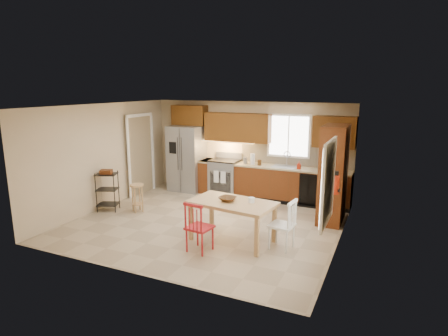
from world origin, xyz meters
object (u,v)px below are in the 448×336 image
object	(u,v)px
bar_stool	(137,198)
soap_bottle	(299,165)
table_bowl	(227,201)
table_jar	(251,201)
chair_white	(282,224)
fire_extinguisher	(336,185)
chair_red	(200,226)
pantry	(333,174)
refrigerator	(187,158)
dining_table	(232,222)
utility_cart	(108,191)
range_stove	(225,177)

from	to	relation	value
bar_stool	soap_bottle	bearing A→B (deg)	53.07
table_bowl	table_jar	world-z (taller)	table_jar
chair_white	bar_stool	bearing A→B (deg)	87.85
table_jar	fire_extinguisher	bearing A→B (deg)	27.44
chair_red	bar_stool	size ratio (longest dim) A/B	1.40
pantry	chair_white	bearing A→B (deg)	-108.08
refrigerator	soap_bottle	size ratio (longest dim) A/B	9.53
fire_extinguisher	table_jar	bearing A→B (deg)	-152.56
bar_stool	chair_white	bearing A→B (deg)	10.86
refrigerator	table_jar	size ratio (longest dim) A/B	13.46
refrigerator	chair_red	bearing A→B (deg)	-57.09
dining_table	pantry	bearing A→B (deg)	57.78
dining_table	table_jar	size ratio (longest dim) A/B	11.63
dining_table	bar_stool	distance (m)	2.78
dining_table	utility_cart	world-z (taller)	utility_cart
table_bowl	utility_cart	xyz separation A→B (m)	(-3.29, 0.43, -0.31)
soap_bottle	chair_white	world-z (taller)	soap_bottle
chair_red	chair_white	bearing A→B (deg)	35.57
dining_table	chair_red	size ratio (longest dim) A/B	1.70
chair_white	soap_bottle	bearing A→B (deg)	14.66
refrigerator	soap_bottle	xyz separation A→B (m)	(3.18, -0.02, 0.09)
fire_extinguisher	utility_cart	distance (m)	5.18
fire_extinguisher	table_jar	size ratio (longest dim) A/B	2.66
fire_extinguisher	table_jar	xyz separation A→B (m)	(-1.40, -0.73, -0.29)
refrigerator	bar_stool	xyz separation A→B (m)	(-0.11, -2.15, -0.58)
refrigerator	fire_extinguisher	world-z (taller)	refrigerator
chair_white	utility_cart	size ratio (longest dim) A/B	0.99
range_stove	refrigerator	bearing A→B (deg)	-177.01
pantry	table_bowl	distance (m)	2.51
refrigerator	table_jar	world-z (taller)	refrigerator
pantry	fire_extinguisher	world-z (taller)	pantry
table_bowl	pantry	bearing A→B (deg)	48.77
refrigerator	pantry	bearing A→B (deg)	-12.62
utility_cart	pantry	bearing A→B (deg)	-6.08
pantry	bar_stool	size ratio (longest dim) A/B	3.18
table_jar	table_bowl	bearing A→B (deg)	-167.47
soap_bottle	chair_red	size ratio (longest dim) A/B	0.21
bar_stool	range_stove	bearing A→B (deg)	80.50
table_bowl	table_jar	distance (m)	0.45
fire_extinguisher	chair_red	size ratio (longest dim) A/B	0.39
table_bowl	chair_white	bearing A→B (deg)	2.73
fire_extinguisher	table_bowl	size ratio (longest dim) A/B	1.13
pantry	utility_cart	xyz separation A→B (m)	(-4.93, -1.44, -0.58)
range_stove	soap_bottle	world-z (taller)	soap_bottle
fire_extinguisher	refrigerator	bearing A→B (deg)	155.48
table_jar	bar_stool	size ratio (longest dim) A/B	0.20
refrigerator	range_stove	xyz separation A→B (m)	(1.15, 0.06, -0.45)
utility_cart	chair_white	bearing A→B (deg)	-27.45
soap_bottle	fire_extinguisher	bearing A→B (deg)	-59.47
pantry	chair_white	distance (m)	2.01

